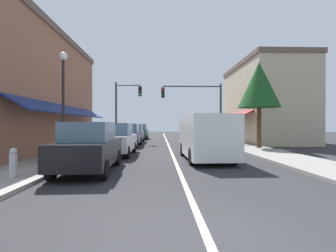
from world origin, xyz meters
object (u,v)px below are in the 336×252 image
Objects in this scene: parked_car_nearest_left at (89,147)px; traffic_signal_left_corner at (124,103)px; parked_car_far_left at (134,133)px; parked_car_distant_left at (140,132)px; parked_car_second_left at (117,139)px; traffic_signal_mast_arm at (199,102)px; fire_hydrant at (13,163)px; van_in_lane at (205,136)px; parked_car_third_left at (128,135)px; tree_right_near at (259,85)px; street_lamp_left_near at (63,88)px.

traffic_signal_left_corner is at bearing 91.77° from parked_car_nearest_left.
parked_car_distant_left is (0.11, 5.68, 0.00)m from parked_car_far_left.
parked_car_distant_left is 0.73× the size of traffic_signal_left_corner.
parked_car_second_left is 9.85m from parked_car_far_left.
parked_car_far_left is at bearing -90.11° from parked_car_distant_left.
parked_car_second_left is at bearing 86.89° from parked_car_nearest_left.
fire_hydrant is at bearing -118.65° from traffic_signal_mast_arm.
parked_car_second_left is at bearing -125.14° from traffic_signal_mast_arm.
van_in_lane is 7.84m from fire_hydrant.
parked_car_nearest_left is at bearing -149.63° from van_in_lane.
parked_car_nearest_left and parked_car_third_left have the same top height.
parked_car_far_left is 16.04m from fire_hydrant.
traffic_signal_mast_arm reaches higher than parked_car_nearest_left.
van_in_lane is (4.68, 2.92, 0.27)m from parked_car_nearest_left.
parked_car_second_left is 15.53m from parked_car_distant_left.
parked_car_third_left is (-0.07, 5.54, 0.00)m from parked_car_second_left.
traffic_signal_mast_arm is (6.06, 13.13, 2.85)m from parked_car_nearest_left.
traffic_signal_mast_arm is 16.82m from fire_hydrant.
tree_right_near is (9.29, 7.73, 3.51)m from parked_car_nearest_left.
tree_right_near is 6.86× the size of fire_hydrant.
fire_hydrant is (-1.89, -15.92, -0.33)m from parked_car_far_left.
tree_right_near reaches higher than parked_car_far_left.
traffic_signal_mast_arm is 1.12× the size of street_lamp_left_near.
parked_car_far_left is at bearing 25.35° from traffic_signal_left_corner.
parked_car_far_left is 0.69× the size of tree_right_near.
street_lamp_left_near reaches higher than van_in_lane.
traffic_signal_mast_arm reaches higher than fire_hydrant.
traffic_signal_mast_arm is 0.97× the size of traffic_signal_left_corner.
van_in_lane reaches higher than parked_car_second_left.
traffic_signal_left_corner is at bearing 86.13° from fire_hydrant.
parked_car_distant_left is at bearing 129.79° from traffic_signal_mast_arm.
van_in_lane is at bearing 33.23° from fire_hydrant.
van_in_lane is 0.88× the size of tree_right_near.
street_lamp_left_near is at bearing -94.87° from parked_car_distant_left.
parked_car_third_left is 0.75× the size of traffic_signal_mast_arm.
traffic_signal_mast_arm is 13.53m from street_lamp_left_near.
van_in_lane reaches higher than fire_hydrant.
parked_car_distant_left is at bearing 103.09° from van_in_lane.
traffic_signal_left_corner is (-0.84, -0.40, 2.80)m from parked_car_far_left.
van_in_lane is (4.55, -1.79, 0.27)m from parked_car_second_left.
traffic_signal_left_corner reaches higher than parked_car_nearest_left.
parked_car_far_left is 0.75× the size of traffic_signal_mast_arm.
fire_hydrant is at bearing -145.29° from parked_car_nearest_left.
traffic_signal_left_corner reaches higher than traffic_signal_mast_arm.
van_in_lane is at bearing -133.76° from tree_right_near.
parked_car_far_left is (0.03, 14.56, 0.00)m from parked_car_nearest_left.
parked_car_far_left is at bearing 166.64° from traffic_signal_mast_arm.
parked_car_nearest_left is 5.53m from van_in_lane.
traffic_signal_left_corner reaches higher than fire_hydrant.
van_in_lane is 0.96× the size of traffic_signal_mast_arm.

